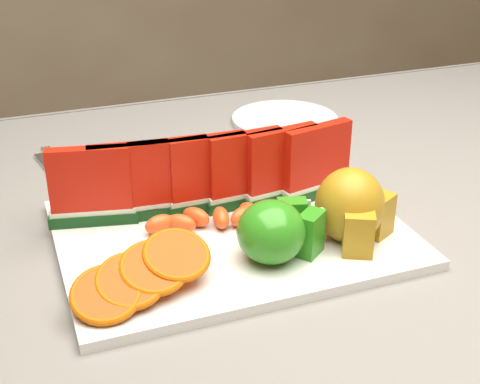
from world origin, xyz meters
name	(u,v)px	position (x,y,z in m)	size (l,w,h in m)	color
table	(281,296)	(0.00, 0.00, 0.65)	(1.40, 0.90, 0.75)	#48331D
tablecloth	(283,255)	(0.00, 0.00, 0.72)	(1.53, 1.03, 0.20)	slate
platter	(231,233)	(-0.07, 0.00, 0.76)	(0.40, 0.30, 0.01)	silver
apple_cluster	(277,231)	(-0.04, -0.08, 0.80)	(0.11, 0.09, 0.07)	#2A8318
pear_cluster	(352,208)	(0.05, -0.07, 0.81)	(0.10, 0.10, 0.09)	#9E7716
side_plate	(285,120)	(0.15, 0.33, 0.76)	(0.21, 0.21, 0.01)	silver
fork	(55,173)	(-0.24, 0.25, 0.76)	(0.05, 0.19, 0.00)	silver
watermelon_row	(208,176)	(-0.08, 0.05, 0.82)	(0.39, 0.07, 0.10)	#0F3F10
orange_fan_front	(142,274)	(-0.20, -0.09, 0.79)	(0.16, 0.11, 0.05)	#E44314
orange_fan_back	(206,169)	(-0.06, 0.13, 0.79)	(0.33, 0.10, 0.05)	#E44314
tangerine_segments	(209,219)	(-0.09, 0.01, 0.78)	(0.14, 0.05, 0.02)	orange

